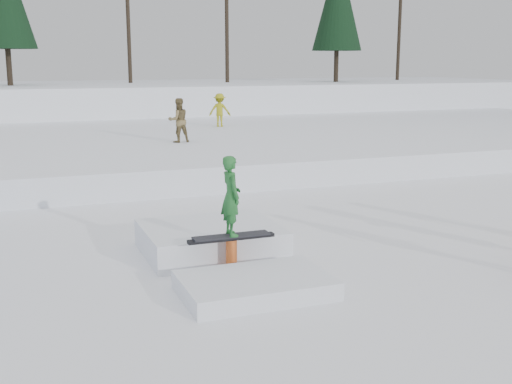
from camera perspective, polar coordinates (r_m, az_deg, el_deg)
name	(u,v)px	position (r m, az deg, el deg)	size (l,w,h in m)	color
ground	(270,276)	(11.41, 1.24, -7.49)	(120.00, 120.00, 0.00)	white
snow_berm	(83,104)	(40.28, -15.14, 7.56)	(60.00, 14.00, 2.40)	white
snow_midrise	(121,145)	(26.52, -11.88, 4.10)	(50.00, 18.00, 0.80)	white
walker_olive	(178,120)	(23.72, -6.90, 6.34)	(0.78, 0.61, 1.61)	brown
walker_ygreen	(220,110)	(29.30, -3.24, 7.28)	(0.97, 0.56, 1.50)	#989615
jib_rail_feature	(222,247)	(12.07, -3.07, -4.92)	(2.60, 4.40, 2.11)	white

